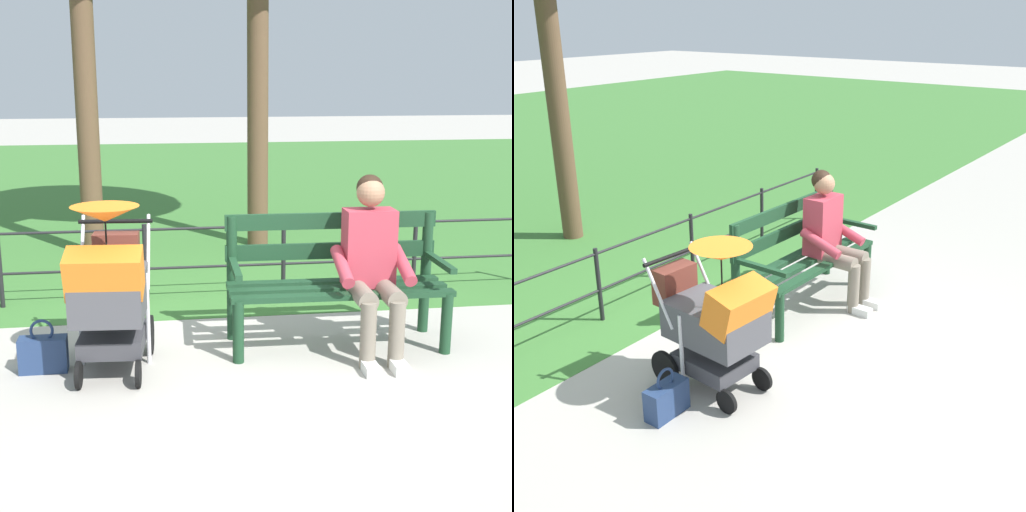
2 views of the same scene
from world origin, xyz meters
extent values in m
plane|color=#ADA89E|center=(0.00, 0.00, 0.00)|extent=(60.00, 60.00, 0.00)
cube|color=#193D23|center=(-0.78, -0.18, 0.45)|extent=(1.60, 0.14, 0.04)
cube|color=#193D23|center=(-0.77, 0.00, 0.45)|extent=(1.60, 0.14, 0.04)
cube|color=#193D23|center=(-0.77, 0.18, 0.45)|extent=(1.60, 0.14, 0.04)
cube|color=#193D23|center=(-0.78, -0.28, 0.67)|extent=(1.60, 0.08, 0.12)
cube|color=#193D23|center=(-0.78, -0.28, 0.90)|extent=(1.60, 0.08, 0.12)
cylinder|color=#193D23|center=(-1.51, 0.22, 0.23)|extent=(0.08, 0.08, 0.45)
cylinder|color=#193D23|center=(-1.53, -0.26, 0.47)|extent=(0.08, 0.08, 0.95)
cube|color=#193D23|center=(-1.52, 0.02, 0.63)|extent=(0.07, 0.56, 0.04)
cylinder|color=#193D23|center=(-0.02, 0.18, 0.23)|extent=(0.08, 0.08, 0.45)
cylinder|color=#193D23|center=(-0.03, -0.30, 0.47)|extent=(0.08, 0.08, 0.95)
cube|color=#193D23|center=(-0.02, -0.02, 0.63)|extent=(0.07, 0.56, 0.04)
cylinder|color=slate|center=(-1.08, 0.22, 0.47)|extent=(0.15, 0.40, 0.14)
cylinder|color=slate|center=(-0.88, 0.22, 0.47)|extent=(0.15, 0.40, 0.14)
cylinder|color=slate|center=(-1.07, 0.42, 0.24)|extent=(0.11, 0.11, 0.47)
cylinder|color=slate|center=(-0.87, 0.42, 0.24)|extent=(0.11, 0.11, 0.47)
cube|color=silver|center=(-1.07, 0.50, 0.04)|extent=(0.11, 0.22, 0.07)
cube|color=silver|center=(-0.87, 0.50, 0.04)|extent=(0.11, 0.22, 0.07)
cube|color=#B23847|center=(-0.99, 0.00, 0.75)|extent=(0.37, 0.23, 0.56)
cylinder|color=#B23847|center=(-1.20, 0.13, 0.65)|extent=(0.10, 0.43, 0.23)
cylinder|color=#B23847|center=(-0.76, 0.11, 0.65)|extent=(0.10, 0.43, 0.23)
sphere|color=#A37556|center=(-0.99, 0.00, 1.15)|extent=(0.20, 0.20, 0.20)
sphere|color=black|center=(-0.99, -0.03, 1.18)|extent=(0.19, 0.19, 0.19)
cylinder|color=black|center=(0.59, -0.09, 0.14)|extent=(0.05, 0.28, 0.28)
cylinder|color=black|center=(1.05, -0.13, 0.14)|extent=(0.05, 0.28, 0.28)
cylinder|color=black|center=(0.67, 0.50, 0.09)|extent=(0.04, 0.18, 0.18)
cylinder|color=black|center=(1.05, 0.47, 0.09)|extent=(0.04, 0.18, 0.18)
cube|color=#38383D|center=(0.84, 0.19, 0.22)|extent=(0.46, 0.55, 0.12)
cylinder|color=silver|center=(0.60, 0.11, 0.33)|extent=(0.03, 0.03, 0.65)
cylinder|color=silver|center=(1.06, 0.07, 0.33)|extent=(0.03, 0.03, 0.65)
cube|color=#47474C|center=(0.84, 0.21, 0.55)|extent=(0.51, 0.71, 0.28)
cube|color=orange|center=(0.86, 0.45, 0.75)|extent=(0.50, 0.34, 0.33)
cylinder|color=black|center=(0.81, -0.23, 0.95)|extent=(0.52, 0.07, 0.03)
cylinder|color=silver|center=(0.58, -0.11, 0.75)|extent=(0.05, 0.30, 0.49)
cylinder|color=silver|center=(1.04, -0.15, 0.75)|extent=(0.05, 0.30, 0.49)
cone|color=orange|center=(0.85, 0.29, 1.10)|extent=(0.47, 0.47, 0.10)
cylinder|color=black|center=(0.85, 0.29, 0.92)|extent=(0.01, 0.01, 0.30)
cube|color=brown|center=(0.81, -0.21, 0.73)|extent=(0.33, 0.18, 0.28)
cube|color=navy|center=(1.31, 0.15, 0.12)|extent=(0.32, 0.14, 0.24)
torus|color=navy|center=(1.31, 0.15, 0.29)|extent=(0.16, 0.02, 0.16)
cylinder|color=black|center=(-3.08, -1.36, 0.35)|extent=(0.04, 0.04, 0.70)
cylinder|color=black|center=(-1.85, -1.36, 0.35)|extent=(0.04, 0.04, 0.70)
cylinder|color=black|center=(-0.62, -1.36, 0.35)|extent=(0.04, 0.04, 0.70)
cylinder|color=black|center=(0.62, -1.36, 0.35)|extent=(0.04, 0.04, 0.70)
cylinder|color=black|center=(0.00, -1.36, 0.65)|extent=(6.16, 0.02, 0.02)
cylinder|color=black|center=(0.00, -1.36, 0.30)|extent=(6.16, 0.02, 0.02)
cylinder|color=brown|center=(-0.69, -3.44, 1.81)|extent=(0.24, 0.24, 3.61)
camera|label=1|loc=(0.57, 5.01, 1.96)|focal=52.01mm
camera|label=2|loc=(3.90, 2.89, 2.64)|focal=44.11mm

